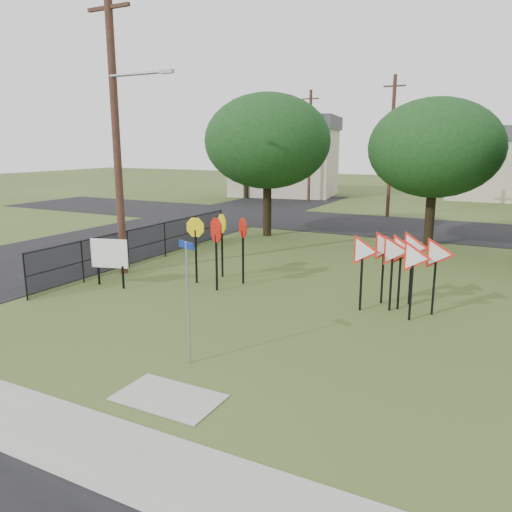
{
  "coord_description": "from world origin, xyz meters",
  "views": [
    {
      "loc": [
        5.47,
        -9.3,
        4.72
      ],
      "look_at": [
        -0.93,
        3.0,
        1.6
      ],
      "focal_mm": 35.0,
      "sensor_mm": 36.0,
      "label": 1
    }
  ],
  "objects_px": {
    "yield_sign_cluster": "(400,254)",
    "info_board": "(109,255)",
    "street_name_sign": "(188,294)",
    "stop_sign_cluster": "(219,234)"
  },
  "relations": [
    {
      "from": "yield_sign_cluster",
      "to": "info_board",
      "type": "relative_size",
      "value": 1.78
    },
    {
      "from": "street_name_sign",
      "to": "info_board",
      "type": "bearing_deg",
      "value": 147.16
    },
    {
      "from": "info_board",
      "to": "street_name_sign",
      "type": "bearing_deg",
      "value": -32.84
    },
    {
      "from": "street_name_sign",
      "to": "info_board",
      "type": "relative_size",
      "value": 1.67
    },
    {
      "from": "street_name_sign",
      "to": "yield_sign_cluster",
      "type": "height_order",
      "value": "street_name_sign"
    },
    {
      "from": "street_name_sign",
      "to": "info_board",
      "type": "height_order",
      "value": "street_name_sign"
    },
    {
      "from": "stop_sign_cluster",
      "to": "street_name_sign",
      "type": "bearing_deg",
      "value": -64.16
    },
    {
      "from": "street_name_sign",
      "to": "yield_sign_cluster",
      "type": "distance_m",
      "value": 6.61
    },
    {
      "from": "yield_sign_cluster",
      "to": "info_board",
      "type": "bearing_deg",
      "value": -167.85
    },
    {
      "from": "street_name_sign",
      "to": "stop_sign_cluster",
      "type": "distance_m",
      "value": 6.47
    }
  ]
}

